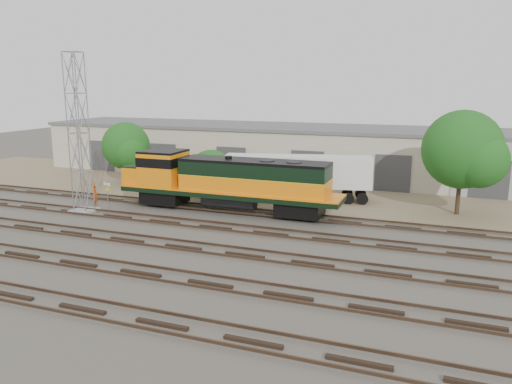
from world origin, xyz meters
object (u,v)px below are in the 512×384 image
(signal_tower, at_px, (79,137))
(semi_trailer, at_px, (301,173))
(locomotive, at_px, (225,181))
(worker, at_px, (95,195))

(signal_tower, distance_m, semi_trailer, 17.86)
(semi_trailer, bearing_deg, locomotive, -140.10)
(signal_tower, relative_size, worker, 6.93)
(locomotive, relative_size, worker, 10.23)
(worker, relative_size, semi_trailer, 0.14)
(signal_tower, xyz_separation_m, semi_trailer, (14.52, 9.81, -3.44))
(locomotive, xyz_separation_m, semi_trailer, (4.38, 5.82, -0.05))
(signal_tower, distance_m, worker, 5.41)
(worker, height_order, semi_trailer, semi_trailer)
(locomotive, bearing_deg, worker, -169.98)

